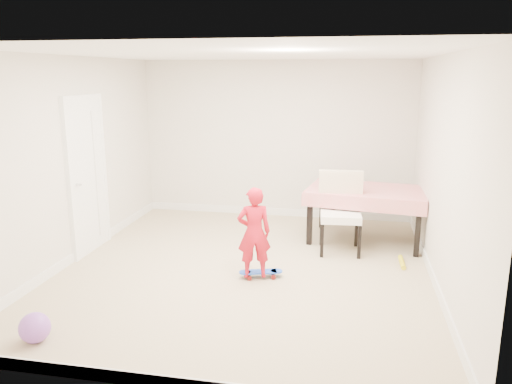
% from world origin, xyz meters
% --- Properties ---
extents(ground, '(5.00, 5.00, 0.00)m').
position_xyz_m(ground, '(0.00, 0.00, 0.00)').
color(ground, tan).
rests_on(ground, ground).
extents(ceiling, '(4.50, 5.00, 0.04)m').
position_xyz_m(ceiling, '(0.00, 0.00, 2.58)').
color(ceiling, white).
rests_on(ceiling, wall_back).
extents(wall_back, '(4.50, 0.04, 2.60)m').
position_xyz_m(wall_back, '(0.00, 2.48, 1.30)').
color(wall_back, beige).
rests_on(wall_back, ground).
extents(wall_front, '(4.50, 0.04, 2.60)m').
position_xyz_m(wall_front, '(0.00, -2.48, 1.30)').
color(wall_front, beige).
rests_on(wall_front, ground).
extents(wall_left, '(0.04, 5.00, 2.60)m').
position_xyz_m(wall_left, '(-2.23, 0.00, 1.30)').
color(wall_left, beige).
rests_on(wall_left, ground).
extents(wall_right, '(0.04, 5.00, 2.60)m').
position_xyz_m(wall_right, '(2.23, 0.00, 1.30)').
color(wall_right, beige).
rests_on(wall_right, ground).
extents(door, '(0.11, 0.94, 2.11)m').
position_xyz_m(door, '(-2.22, 0.30, 1.02)').
color(door, white).
rests_on(door, ground).
extents(baseboard_back, '(4.50, 0.02, 0.12)m').
position_xyz_m(baseboard_back, '(0.00, 2.49, 0.06)').
color(baseboard_back, white).
rests_on(baseboard_back, ground).
extents(baseboard_front, '(4.50, 0.02, 0.12)m').
position_xyz_m(baseboard_front, '(0.00, -2.49, 0.06)').
color(baseboard_front, white).
rests_on(baseboard_front, ground).
extents(baseboard_left, '(0.02, 5.00, 0.12)m').
position_xyz_m(baseboard_left, '(-2.24, 0.00, 0.06)').
color(baseboard_left, white).
rests_on(baseboard_left, ground).
extents(baseboard_right, '(0.02, 5.00, 0.12)m').
position_xyz_m(baseboard_right, '(2.24, 0.00, 0.06)').
color(baseboard_right, white).
rests_on(baseboard_right, ground).
extents(dining_table, '(1.79, 1.28, 0.78)m').
position_xyz_m(dining_table, '(1.49, 1.40, 0.39)').
color(dining_table, '#AC091C').
rests_on(dining_table, ground).
extents(dining_chair, '(0.64, 0.71, 1.09)m').
position_xyz_m(dining_chair, '(1.13, 0.87, 0.54)').
color(dining_chair, silver).
rests_on(dining_chair, ground).
extents(skateboard, '(0.56, 0.33, 0.08)m').
position_xyz_m(skateboard, '(0.24, -0.21, 0.04)').
color(skateboard, blue).
rests_on(skateboard, ground).
extents(child, '(0.46, 0.37, 1.09)m').
position_xyz_m(child, '(0.17, -0.27, 0.54)').
color(child, red).
rests_on(child, ground).
extents(balloon, '(0.28, 0.28, 0.28)m').
position_xyz_m(balloon, '(-1.51, -2.05, 0.14)').
color(balloon, '#9452C7').
rests_on(balloon, ground).
extents(foam_toy, '(0.07, 0.40, 0.06)m').
position_xyz_m(foam_toy, '(1.94, 0.54, 0.03)').
color(foam_toy, yellow).
rests_on(foam_toy, ground).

